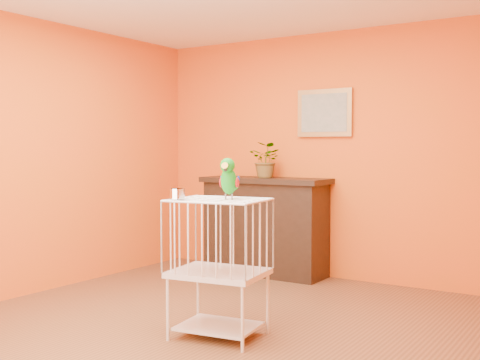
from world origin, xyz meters
The scene contains 8 objects.
ground centered at (0.00, 0.00, 0.00)m, with size 4.50×4.50×0.00m, color brown.
room_shell centered at (0.00, 0.00, 1.58)m, with size 4.50×4.50×4.50m.
console_cabinet centered at (-0.60, 2.00, 0.53)m, with size 1.42×0.51×1.06m.
potted_plant centered at (-0.58, 2.06, 1.21)m, with size 0.35×0.38×0.30m, color #26722D.
framed_picture centered at (0.00, 2.22, 1.75)m, with size 0.62×0.04×0.50m.
birdcage centered at (0.24, -0.08, 0.52)m, with size 0.72×0.59×1.01m.
feed_cup centered at (0.01, -0.27, 1.05)m, with size 0.11×0.11×0.07m, color silver.
parrot centered at (0.30, -0.04, 1.16)m, with size 0.16×0.27×0.30m.
Camera 1 is at (2.71, -3.62, 1.37)m, focal length 45.00 mm.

